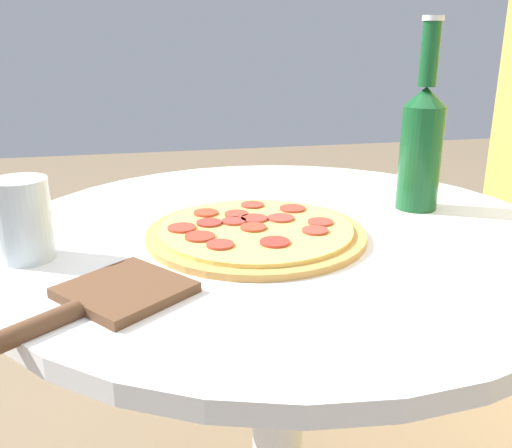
% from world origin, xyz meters
% --- Properties ---
extents(table, '(0.85, 0.85, 0.69)m').
position_xyz_m(table, '(0.00, 0.00, 0.53)').
color(table, white).
rests_on(table, ground_plane).
extents(pizza, '(0.32, 0.32, 0.02)m').
position_xyz_m(pizza, '(0.03, -0.04, 0.70)').
color(pizza, '#C68E47').
rests_on(pizza, table).
extents(beer_bottle, '(0.07, 0.07, 0.31)m').
position_xyz_m(beer_bottle, '(-0.06, 0.25, 0.80)').
color(beer_bottle, '#144C23').
rests_on(beer_bottle, table).
extents(pizza_paddle, '(0.23, 0.26, 0.02)m').
position_xyz_m(pizza_paddle, '(0.21, -0.26, 0.70)').
color(pizza_paddle, brown).
rests_on(pizza_paddle, table).
extents(drinking_glass, '(0.07, 0.07, 0.11)m').
position_xyz_m(drinking_glass, '(0.04, -0.35, 0.74)').
color(drinking_glass, silver).
rests_on(drinking_glass, table).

